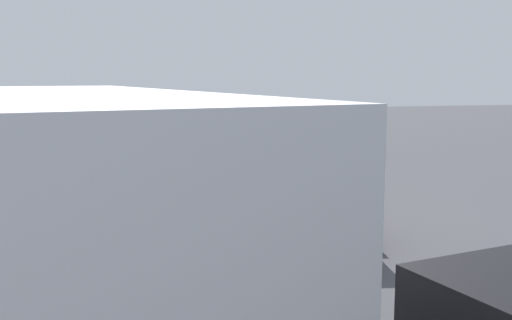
# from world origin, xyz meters

# --- Properties ---
(ground_plane) EXTENTS (60.00, 60.00, 0.00)m
(ground_plane) POSITION_xyz_m (0.00, 0.00, 0.00)
(ground_plane) COLOR #47474C
(art_car_decorated) EXTENTS (4.74, 2.61, 1.72)m
(art_car_decorated) POSITION_xyz_m (0.04, -0.01, 0.73)
(art_car_decorated) COLOR beige
(art_car_decorated) RESTS_ON ground
(parked_van_row_back_center) EXTENTS (5.47, 3.02, 2.04)m
(parked_van_row_back_center) POSITION_xyz_m (-4.00, 2.91, 1.15)
(parked_van_row_back_center) COLOR silver
(parked_van_row_back_center) RESTS_ON ground
(parked_sedan_behind_left) EXTENTS (4.79, 2.51, 1.50)m
(parked_sedan_behind_left) POSITION_xyz_m (7.54, -2.07, 0.74)
(parked_sedan_behind_left) COLOR #1E602D
(parked_sedan_behind_left) RESTS_ON ground
(parked_sedan_near_left) EXTENTS (4.28, 2.53, 1.46)m
(parked_sedan_near_left) POSITION_xyz_m (8.68, 4.97, 0.74)
(parked_sedan_near_left) COLOR black
(parked_sedan_near_left) RESTS_ON ground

